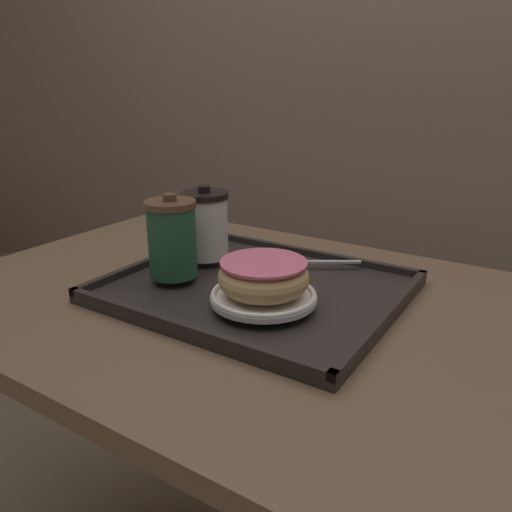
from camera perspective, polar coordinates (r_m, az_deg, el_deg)
The scene contains 8 objects.
wall_behind at distance 1.76m, azimuth 22.03°, elevation 23.41°, with size 8.00×0.05×2.40m.
cafe_table at distance 0.86m, azimuth 1.01°, elevation -13.87°, with size 1.09×0.69×0.71m.
serving_tray at distance 0.81m, azimuth -0.00°, elevation -3.79°, with size 0.45×0.38×0.02m.
coffee_cup_front at distance 0.81m, azimuth -9.57°, elevation 2.03°, with size 0.08×0.08×0.14m.
coffee_cup_rear at distance 0.90m, azimuth -5.82°, elevation 3.62°, with size 0.09×0.09×0.13m.
plate_with_chocolate_donut at distance 0.73m, azimuth 0.86°, elevation -4.56°, with size 0.16×0.16×0.01m.
donut_chocolate_glazed at distance 0.72m, azimuth 0.88°, elevation -2.34°, with size 0.13×0.13×0.05m.
spoon at distance 0.88m, azimuth 4.48°, elevation -0.51°, with size 0.14×0.10×0.01m.
Camera 1 is at (0.37, -0.61, 1.03)m, focal length 35.00 mm.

